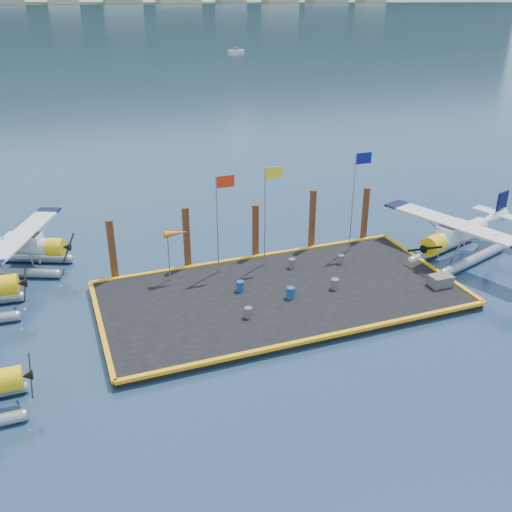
{
  "coord_description": "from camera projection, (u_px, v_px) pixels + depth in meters",
  "views": [
    {
      "loc": [
        -11.33,
        -26.13,
        15.88
      ],
      "look_at": [
        -0.75,
        2.0,
        1.94
      ],
      "focal_mm": 40.0,
      "sensor_mm": 36.0,
      "label": 1
    }
  ],
  "objects": [
    {
      "name": "windsock",
      "position": [
        175.0,
        234.0,
        32.74
      ],
      "size": [
        1.4,
        0.44,
        3.12
      ],
      "color": "#93929A",
      "rests_on": "dock"
    },
    {
      "name": "drum_3",
      "position": [
        248.0,
        313.0,
        29.74
      ],
      "size": [
        0.41,
        0.41,
        0.57
      ],
      "primitive_type": "cylinder",
      "color": "#515055",
      "rests_on": "dock"
    },
    {
      "name": "flagpole_red",
      "position": [
        220.0,
        209.0,
        33.13
      ],
      "size": [
        1.14,
        0.08,
        6.0
      ],
      "color": "#93929A",
      "rests_on": "dock"
    },
    {
      "name": "flagpole_blue",
      "position": [
        356.0,
        188.0,
        35.88
      ],
      "size": [
        1.14,
        0.08,
        6.5
      ],
      "color": "#93929A",
      "rests_on": "dock"
    },
    {
      "name": "seaplane_c",
      "position": [
        19.0,
        249.0,
        35.32
      ],
      "size": [
        8.58,
        9.02,
        3.3
      ],
      "rotation": [
        0.0,
        0.0,
        -1.98
      ],
      "color": "#9398A0",
      "rests_on": "ground"
    },
    {
      "name": "piling_4",
      "position": [
        365.0,
        216.0,
        38.94
      ],
      "size": [
        0.44,
        0.44,
        4.0
      ],
      "primitive_type": "cylinder",
      "color": "#4A2615",
      "rests_on": "ground"
    },
    {
      "name": "seaplane_d",
      "position": [
        457.0,
        238.0,
        36.55
      ],
      "size": [
        9.4,
        10.03,
        3.59
      ],
      "rotation": [
        0.0,
        0.0,
        1.89
      ],
      "color": "#9398A0",
      "rests_on": "ground"
    },
    {
      "name": "dock_bumpers",
      "position": [
        281.0,
        291.0,
        32.28
      ],
      "size": [
        20.25,
        10.25,
        0.18
      ],
      "primitive_type": null,
      "color": "orange",
      "rests_on": "dock"
    },
    {
      "name": "piling_3",
      "position": [
        312.0,
        221.0,
        37.6
      ],
      "size": [
        0.44,
        0.44,
        4.3
      ],
      "primitive_type": "cylinder",
      "color": "#4A2615",
      "rests_on": "ground"
    },
    {
      "name": "piling_0",
      "position": [
        112.0,
        252.0,
        33.51
      ],
      "size": [
        0.44,
        0.44,
        4.0
      ],
      "primitive_type": "cylinder",
      "color": "#4A2615",
      "rests_on": "ground"
    },
    {
      "name": "piling_1",
      "position": [
        187.0,
        240.0,
        34.91
      ],
      "size": [
        0.44,
        0.44,
        4.2
      ],
      "primitive_type": "cylinder",
      "color": "#4A2615",
      "rests_on": "ground"
    },
    {
      "name": "drum_1",
      "position": [
        291.0,
        293.0,
        31.62
      ],
      "size": [
        0.46,
        0.46,
        0.65
      ],
      "primitive_type": "cylinder",
      "color": "navy",
      "rests_on": "dock"
    },
    {
      "name": "drum_0",
      "position": [
        240.0,
        286.0,
        32.38
      ],
      "size": [
        0.43,
        0.43,
        0.61
      ],
      "primitive_type": "cylinder",
      "color": "navy",
      "rests_on": "dock"
    },
    {
      "name": "drum_5",
      "position": [
        292.0,
        263.0,
        35.13
      ],
      "size": [
        0.41,
        0.41,
        0.58
      ],
      "primitive_type": "cylinder",
      "color": "#515055",
      "rests_on": "dock"
    },
    {
      "name": "crate",
      "position": [
        441.0,
        281.0,
        32.95
      ],
      "size": [
        1.28,
        0.86,
        0.64
      ],
      "primitive_type": "cube",
      "color": "#515055",
      "rests_on": "dock"
    },
    {
      "name": "ground",
      "position": [
        281.0,
        299.0,
        32.48
      ],
      "size": [
        4000.0,
        4000.0,
        0.0
      ],
      "primitive_type": "plane",
      "color": "#182A4A",
      "rests_on": "ground"
    },
    {
      "name": "piling_2",
      "position": [
        256.0,
        233.0,
        36.43
      ],
      "size": [
        0.44,
        0.44,
        3.8
      ],
      "primitive_type": "cylinder",
      "color": "#4A2615",
      "rests_on": "ground"
    },
    {
      "name": "drum_2",
      "position": [
        335.0,
        284.0,
        32.6
      ],
      "size": [
        0.44,
        0.44,
        0.62
      ],
      "primitive_type": "cylinder",
      "color": "#515055",
      "rests_on": "dock"
    },
    {
      "name": "dock",
      "position": [
        281.0,
        296.0,
        32.4
      ],
      "size": [
        20.0,
        10.0,
        0.4
      ],
      "primitive_type": "cube",
      "color": "black",
      "rests_on": "ground"
    },
    {
      "name": "drum_4",
      "position": [
        341.0,
        259.0,
        35.69
      ],
      "size": [
        0.4,
        0.4,
        0.57
      ],
      "primitive_type": "cylinder",
      "color": "#515055",
      "rests_on": "dock"
    },
    {
      "name": "flagpole_yellow",
      "position": [
        268.0,
        202.0,
        34.04
      ],
      "size": [
        1.14,
        0.08,
        6.2
      ],
      "color": "#93929A",
      "rests_on": "dock"
    }
  ]
}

